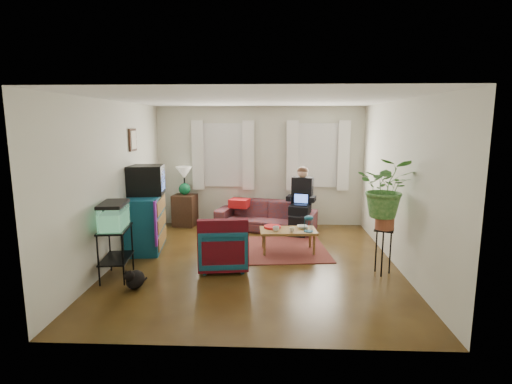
{
  "coord_description": "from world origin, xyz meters",
  "views": [
    {
      "loc": [
        0.28,
        -6.22,
        2.26
      ],
      "look_at": [
        0.0,
        0.4,
        1.1
      ],
      "focal_mm": 28.0,
      "sensor_mm": 36.0,
      "label": 1
    }
  ],
  "objects_px": {
    "side_table": "(185,210)",
    "coffee_table": "(288,241)",
    "sofa": "(266,211)",
    "plant_stand": "(383,252)",
    "aquarium_stand": "(116,253)",
    "armchair": "(223,244)",
    "dresser": "(146,222)"
  },
  "relations": [
    {
      "from": "sofa",
      "to": "coffee_table",
      "type": "height_order",
      "value": "sofa"
    },
    {
      "from": "dresser",
      "to": "coffee_table",
      "type": "bearing_deg",
      "value": -9.25
    },
    {
      "from": "sofa",
      "to": "side_table",
      "type": "height_order",
      "value": "sofa"
    },
    {
      "from": "sofa",
      "to": "plant_stand",
      "type": "distance_m",
      "value": 3.05
    },
    {
      "from": "aquarium_stand",
      "to": "plant_stand",
      "type": "xyz_separation_m",
      "value": [
        3.94,
        0.31,
        -0.02
      ]
    },
    {
      "from": "coffee_table",
      "to": "dresser",
      "type": "bearing_deg",
      "value": 174.13
    },
    {
      "from": "armchair",
      "to": "side_table",
      "type": "bearing_deg",
      "value": -73.24
    },
    {
      "from": "armchair",
      "to": "plant_stand",
      "type": "relative_size",
      "value": 1.08
    },
    {
      "from": "sofa",
      "to": "coffee_table",
      "type": "relative_size",
      "value": 2.12
    },
    {
      "from": "side_table",
      "to": "sofa",
      "type": "bearing_deg",
      "value": -8.84
    },
    {
      "from": "side_table",
      "to": "coffee_table",
      "type": "distance_m",
      "value": 2.83
    },
    {
      "from": "armchair",
      "to": "coffee_table",
      "type": "relative_size",
      "value": 0.77
    },
    {
      "from": "sofa",
      "to": "plant_stand",
      "type": "height_order",
      "value": "sofa"
    },
    {
      "from": "coffee_table",
      "to": "plant_stand",
      "type": "bearing_deg",
      "value": -39.76
    },
    {
      "from": "sofa",
      "to": "side_table",
      "type": "xyz_separation_m",
      "value": [
        -1.8,
        0.28,
        -0.06
      ]
    },
    {
      "from": "plant_stand",
      "to": "coffee_table",
      "type": "bearing_deg",
      "value": 144.6
    },
    {
      "from": "armchair",
      "to": "coffee_table",
      "type": "bearing_deg",
      "value": -149.68
    },
    {
      "from": "coffee_table",
      "to": "plant_stand",
      "type": "distance_m",
      "value": 1.7
    },
    {
      "from": "armchair",
      "to": "plant_stand",
      "type": "bearing_deg",
      "value": 168.52
    },
    {
      "from": "plant_stand",
      "to": "dresser",
      "type": "bearing_deg",
      "value": 165.05
    },
    {
      "from": "dresser",
      "to": "sofa",
      "type": "bearing_deg",
      "value": 25.82
    },
    {
      "from": "side_table",
      "to": "plant_stand",
      "type": "bearing_deg",
      "value": -37.42
    },
    {
      "from": "aquarium_stand",
      "to": "plant_stand",
      "type": "height_order",
      "value": "aquarium_stand"
    },
    {
      "from": "armchair",
      "to": "plant_stand",
      "type": "distance_m",
      "value": 2.43
    },
    {
      "from": "armchair",
      "to": "sofa",
      "type": "bearing_deg",
      "value": -112.98
    },
    {
      "from": "side_table",
      "to": "coffee_table",
      "type": "relative_size",
      "value": 0.71
    },
    {
      "from": "armchair",
      "to": "plant_stand",
      "type": "xyz_separation_m",
      "value": [
        2.43,
        -0.17,
        -0.03
      ]
    },
    {
      "from": "side_table",
      "to": "armchair",
      "type": "height_order",
      "value": "armchair"
    },
    {
      "from": "armchair",
      "to": "dresser",
      "type": "bearing_deg",
      "value": -37.85
    },
    {
      "from": "dresser",
      "to": "aquarium_stand",
      "type": "distance_m",
      "value": 1.37
    },
    {
      "from": "coffee_table",
      "to": "plant_stand",
      "type": "relative_size",
      "value": 1.4
    },
    {
      "from": "sofa",
      "to": "armchair",
      "type": "relative_size",
      "value": 2.76
    }
  ]
}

